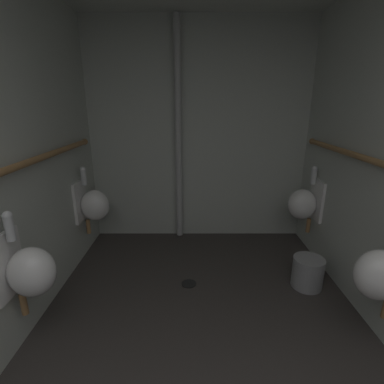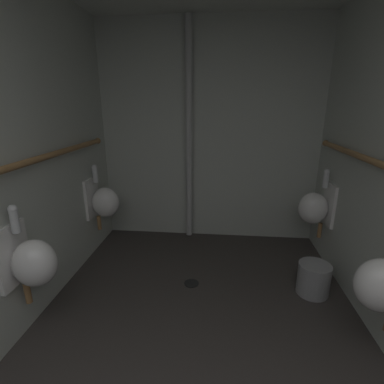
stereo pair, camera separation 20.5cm
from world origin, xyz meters
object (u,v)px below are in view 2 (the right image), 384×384
object	(u,v)px
urinal_left_mid	(32,261)
standpipe_back_wall	(189,136)
urinal_left_far	(104,201)
urinal_right_mid	(384,284)
waste_bin	(313,279)
floor_drain	(191,283)
urinal_right_far	(315,207)

from	to	relation	value
urinal_left_mid	standpipe_back_wall	distance (m)	2.07
urinal_left_far	standpipe_back_wall	world-z (taller)	standpipe_back_wall
urinal_right_mid	standpipe_back_wall	world-z (taller)	standpipe_back_wall
urinal_left_mid	waste_bin	bearing A→B (deg)	17.62
floor_drain	standpipe_back_wall	bearing A→B (deg)	97.22
urinal_left_far	waste_bin	size ratio (longest dim) A/B	2.62
urinal_right_mid	urinal_right_far	world-z (taller)	same
urinal_right_mid	urinal_right_far	size ratio (longest dim) A/B	1.00
urinal_left_far	urinal_right_mid	distance (m)	2.64
standpipe_back_wall	waste_bin	bearing A→B (deg)	-40.43
urinal_right_mid	standpipe_back_wall	xyz separation A→B (m)	(-1.38, 1.76, 0.68)
urinal_left_mid	standpipe_back_wall	world-z (taller)	standpipe_back_wall
standpipe_back_wall	urinal_right_mid	bearing A→B (deg)	-51.98
urinal_left_mid	waste_bin	distance (m)	2.29
standpipe_back_wall	floor_drain	xyz separation A→B (m)	(0.13, -1.02, -1.28)
urinal_left_mid	urinal_left_far	bearing A→B (deg)	90.00
urinal_left_far	urinal_right_mid	world-z (taller)	same
urinal_right_far	waste_bin	bearing A→B (deg)	-103.26
urinal_left_mid	floor_drain	xyz separation A→B (m)	(1.04, 0.71, -0.60)
urinal_left_mid	urinal_right_far	distance (m)	2.64
floor_drain	urinal_left_mid	bearing A→B (deg)	-145.64
urinal_right_mid	standpipe_back_wall	size ratio (longest dim) A/B	0.30
urinal_right_far	standpipe_back_wall	distance (m)	1.59
floor_drain	urinal_right_far	bearing A→B (deg)	25.57
urinal_right_far	waste_bin	xyz separation A→B (m)	(-0.15, -0.63, -0.46)
floor_drain	urinal_left_far	bearing A→B (deg)	151.50
urinal_left_far	floor_drain	xyz separation A→B (m)	(1.04, -0.56, -0.60)
floor_drain	waste_bin	distance (m)	1.11
standpipe_back_wall	waste_bin	xyz separation A→B (m)	(1.23, -1.05, -1.14)
urinal_left_mid	urinal_right_far	size ratio (longest dim) A/B	1.00
urinal_right_far	standpipe_back_wall	xyz separation A→B (m)	(-1.38, 0.42, 0.68)
urinal_left_mid	standpipe_back_wall	xyz separation A→B (m)	(0.91, 1.73, 0.68)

